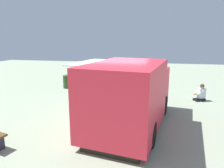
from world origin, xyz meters
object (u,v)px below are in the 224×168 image
(food_truck, at_px, (131,96))
(trash_bin, at_px, (67,81))
(person_customer, at_px, (201,94))
(planter_flowering_near, at_px, (80,85))

(food_truck, xyz_separation_m, trash_bin, (4.67, -5.03, -0.68))
(person_customer, xyz_separation_m, planter_flowering_near, (6.73, -0.73, 0.03))
(food_truck, height_order, person_customer, food_truck)
(food_truck, xyz_separation_m, person_customer, (-3.08, -3.82, -0.78))
(planter_flowering_near, bearing_deg, person_customer, 173.81)
(person_customer, xyz_separation_m, trash_bin, (7.75, -1.21, 0.10))
(food_truck, relative_size, planter_flowering_near, 7.05)
(person_customer, relative_size, trash_bin, 1.01)
(food_truck, height_order, trash_bin, food_truck)
(person_customer, relative_size, planter_flowering_near, 1.18)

